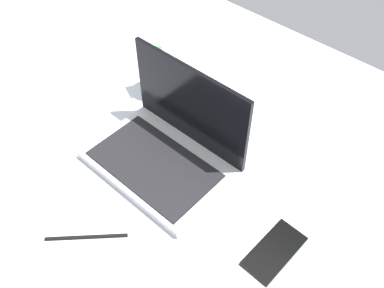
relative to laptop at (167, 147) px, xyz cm
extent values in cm
cube|color=#B7BCC6|center=(-22.71, -2.68, -13.41)|extent=(180.00, 140.00, 18.00)
cube|color=#B7BABC|center=(0.04, -3.04, -3.41)|extent=(33.29, 23.42, 2.00)
cube|color=black|center=(0.06, -4.54, -2.21)|extent=(29.21, 17.37, 0.40)
cube|color=black|center=(-0.10, 7.96, 8.09)|extent=(33.01, 1.42, 21.00)
cylinder|color=silver|center=(-19.42, 16.76, 1.09)|extent=(9.00, 9.00, 11.00)
cube|color=orange|center=(-20.76, 16.58, -0.90)|extent=(6.85, 6.64, 4.60)
cube|color=yellow|center=(-19.89, 16.56, 1.71)|extent=(6.57, 7.13, 5.36)
cube|color=red|center=(-19.78, 16.87, 4.32)|extent=(7.58, 8.01, 5.81)
cube|color=#268C33|center=(-21.14, 15.59, 6.94)|extent=(7.25, 7.77, 5.62)
cube|color=black|center=(33.10, -2.89, -4.01)|extent=(7.03, 14.11, 0.80)
cube|color=black|center=(2.74, -26.54, -4.11)|extent=(12.25, 12.63, 0.60)
camera|label=1|loc=(48.45, -43.63, 72.95)|focal=39.16mm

